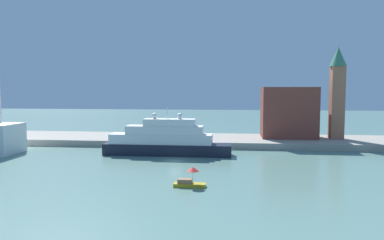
# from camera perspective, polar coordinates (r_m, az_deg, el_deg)

# --- Properties ---
(ground) EXTENTS (400.00, 400.00, 0.00)m
(ground) POSITION_cam_1_polar(r_m,az_deg,el_deg) (74.61, -2.75, -6.46)
(ground) COLOR slate
(quay_dock) EXTENTS (110.00, 19.79, 1.65)m
(quay_dock) POSITION_cam_1_polar(r_m,az_deg,el_deg) (99.78, -0.36, -3.16)
(quay_dock) COLOR gray
(quay_dock) RESTS_ON ground
(large_yacht) EXTENTS (28.47, 4.83, 10.81)m
(large_yacht) POSITION_cam_1_polar(r_m,az_deg,el_deg) (81.52, -4.20, -3.22)
(large_yacht) COLOR black
(large_yacht) RESTS_ON ground
(small_motorboat) EXTENTS (4.78, 1.87, 3.03)m
(small_motorboat) POSITION_cam_1_polar(r_m,az_deg,el_deg) (55.03, -0.38, -9.28)
(small_motorboat) COLOR #B7991E
(small_motorboat) RESTS_ON ground
(harbor_building) EXTENTS (14.31, 10.43, 13.61)m
(harbor_building) POSITION_cam_1_polar(r_m,az_deg,el_deg) (102.11, 14.85, 1.17)
(harbor_building) COLOR brown
(harbor_building) RESTS_ON quay_dock
(bell_tower) EXTENTS (4.35, 4.35, 23.96)m
(bell_tower) POSITION_cam_1_polar(r_m,az_deg,el_deg) (102.87, 21.76, 4.57)
(bell_tower) COLOR #9E664C
(bell_tower) RESTS_ON quay_dock
(parked_car) EXTENTS (3.83, 1.71, 1.40)m
(parked_car) POSITION_cam_1_polar(r_m,az_deg,el_deg) (96.59, -8.87, -2.61)
(parked_car) COLOR black
(parked_car) RESTS_ON quay_dock
(person_figure) EXTENTS (0.36, 0.36, 1.78)m
(person_figure) POSITION_cam_1_polar(r_m,az_deg,el_deg) (93.48, -6.47, -2.69)
(person_figure) COLOR maroon
(person_figure) RESTS_ON quay_dock
(mooring_bollard) EXTENTS (0.52, 0.52, 0.72)m
(mooring_bollard) POSITION_cam_1_polar(r_m,az_deg,el_deg) (91.92, -2.38, -3.09)
(mooring_bollard) COLOR black
(mooring_bollard) RESTS_ON quay_dock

